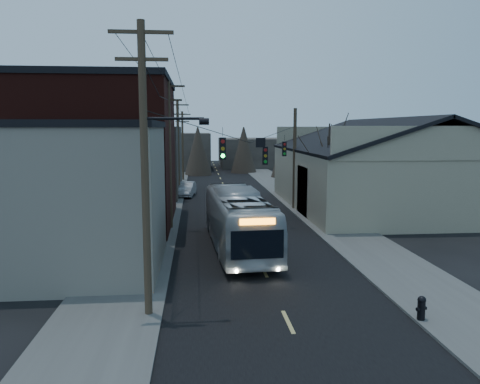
% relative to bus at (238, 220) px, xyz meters
% --- Properties ---
extents(ground, '(160.00, 160.00, 0.00)m').
position_rel_bus_xyz_m(ground, '(0.86, -12.37, -1.65)').
color(ground, black).
rests_on(ground, ground).
extents(road_surface, '(9.00, 110.00, 0.02)m').
position_rel_bus_xyz_m(road_surface, '(0.86, 17.63, -1.64)').
color(road_surface, black).
rests_on(road_surface, ground).
extents(sidewalk_left, '(4.00, 110.00, 0.12)m').
position_rel_bus_xyz_m(sidewalk_left, '(-5.64, 17.63, -1.59)').
color(sidewalk_left, '#474744').
rests_on(sidewalk_left, ground).
extents(sidewalk_right, '(4.00, 110.00, 0.12)m').
position_rel_bus_xyz_m(sidewalk_right, '(7.36, 17.63, -1.59)').
color(sidewalk_right, '#474744').
rests_on(sidewalk_right, ground).
extents(building_clapboard, '(8.00, 8.00, 7.00)m').
position_rel_bus_xyz_m(building_clapboard, '(-8.14, -3.37, 1.85)').
color(building_clapboard, '#6D655A').
rests_on(building_clapboard, ground).
extents(building_brick, '(10.00, 12.00, 10.00)m').
position_rel_bus_xyz_m(building_brick, '(-9.14, 7.63, 3.35)').
color(building_brick, black).
rests_on(building_brick, ground).
extents(building_left_far, '(9.00, 14.00, 7.00)m').
position_rel_bus_xyz_m(building_left_far, '(-8.64, 23.63, 1.85)').
color(building_left_far, '#322C28').
rests_on(building_left_far, ground).
extents(warehouse, '(16.16, 20.60, 7.73)m').
position_rel_bus_xyz_m(warehouse, '(13.86, 12.63, 1.04)').
color(warehouse, gray).
rests_on(warehouse, ground).
extents(building_far_left, '(10.00, 12.00, 6.00)m').
position_rel_bus_xyz_m(building_far_left, '(-5.14, 52.63, 1.35)').
color(building_far_left, '#322C28').
rests_on(building_far_left, ground).
extents(building_far_right, '(12.00, 14.00, 5.00)m').
position_rel_bus_xyz_m(building_far_right, '(7.86, 57.63, 0.85)').
color(building_far_right, '#322C28').
rests_on(building_far_right, ground).
extents(bare_tree, '(0.40, 0.40, 7.20)m').
position_rel_bus_xyz_m(bare_tree, '(7.36, 7.63, 1.95)').
color(bare_tree, black).
rests_on(bare_tree, ground).
extents(utility_lines, '(11.24, 45.28, 10.50)m').
position_rel_bus_xyz_m(utility_lines, '(-2.26, 11.77, 3.30)').
color(utility_lines, '#382B1E').
rests_on(utility_lines, ground).
extents(bus, '(3.45, 12.02, 3.31)m').
position_rel_bus_xyz_m(bus, '(0.00, 0.00, 0.00)').
color(bus, '#A5ABB1').
rests_on(bus, ground).
extents(parked_car, '(2.09, 4.60, 1.47)m').
position_rel_bus_xyz_m(parked_car, '(-3.44, 21.11, -0.92)').
color(parked_car, '#9FA1A7').
rests_on(parked_car, ground).
extents(fire_hydrant, '(0.42, 0.30, 0.87)m').
position_rel_bus_xyz_m(fire_hydrant, '(5.56, -10.84, -1.07)').
color(fire_hydrant, black).
rests_on(fire_hydrant, sidewalk_right).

